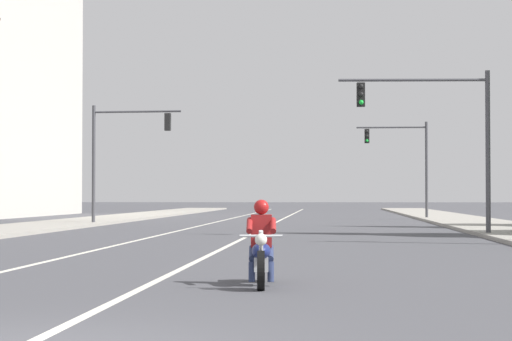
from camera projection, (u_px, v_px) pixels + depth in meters
The scene contains 8 objects.
lane_stripe_center at pixel (277, 222), 54.27m from camera, with size 0.16×100.00×0.01m, color beige.
lane_stripe_left at pixel (217, 222), 54.54m from camera, with size 0.16×100.00×0.01m, color beige.
sidewalk_kerb_right at pixel (481, 224), 48.44m from camera, with size 4.40×110.00×0.14m, color #9E998E.
sidewalk_kerb_left at pixel (71, 223), 50.13m from camera, with size 4.40×110.00×0.14m, color #9E998E.
motorcycle_with_rider at pixel (261, 251), 16.11m from camera, with size 0.70×2.19×1.46m.
traffic_signal_near_right at pixel (444, 125), 35.43m from camera, with size 5.65×0.62×6.20m.
traffic_signal_near_left at pixel (119, 146), 49.05m from camera, with size 4.71×0.46×6.20m.
traffic_signal_mid_right at pixel (406, 155), 60.16m from camera, with size 4.50×0.37×6.20m.
Camera 1 is at (3.04, -9.25, 1.53)m, focal length 66.64 mm.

